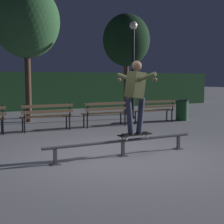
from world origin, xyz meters
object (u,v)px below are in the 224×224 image
at_px(skateboarder, 135,91).
at_px(park_bench_right_center, 106,111).
at_px(park_bench_left_center, 47,114).
at_px(lamp_post_right, 133,57).
at_px(tree_far_right, 126,41).
at_px(tree_behind_benches, 26,22).
at_px(park_bench_rightmost, 155,109).
at_px(trash_can, 182,110).
at_px(grind_rail, 123,143).
at_px(skateboard, 135,135).

distance_m(skateboarder, park_bench_right_center, 4.06).
xyz_separation_m(park_bench_left_center, lamp_post_right, (3.96, 1.47, 1.94)).
xyz_separation_m(tree_far_right, lamp_post_right, (-0.53, -1.50, -0.86)).
bearing_deg(tree_behind_benches, park_bench_rightmost, -31.21).
distance_m(lamp_post_right, trash_can, 2.86).
bearing_deg(park_bench_left_center, lamp_post_right, 20.39).
distance_m(park_bench_left_center, trash_can, 5.42).
xyz_separation_m(grind_rail, park_bench_rightmost, (3.45, 3.81, 0.27)).
relative_size(skateboarder, park_bench_rightmost, 0.97).
bearing_deg(skateboard, grind_rail, 180.00).
xyz_separation_m(park_bench_rightmost, tree_far_right, (0.44, 2.97, 2.80)).
distance_m(grind_rail, park_bench_rightmost, 5.15).
relative_size(skateboarder, tree_far_right, 0.34).
bearing_deg(park_bench_right_center, park_bench_left_center, 180.00).
height_order(skateboarder, lamp_post_right, lamp_post_right).
height_order(tree_behind_benches, trash_can, tree_behind_benches).
bearing_deg(trash_can, park_bench_rightmost, -173.77).
xyz_separation_m(skateboarder, tree_behind_benches, (-0.93, 6.28, 2.36)).
xyz_separation_m(tree_far_right, tree_behind_benches, (-4.52, -0.49, 0.39)).
bearing_deg(tree_far_right, grind_rail, -119.84).
bearing_deg(park_bench_left_center, trash_can, 1.59).
xyz_separation_m(park_bench_right_center, lamp_post_right, (1.93, 1.47, 1.94)).
relative_size(grind_rail, trash_can, 4.31).
bearing_deg(lamp_post_right, park_bench_right_center, -142.74).
distance_m(grind_rail, tree_far_right, 8.40).
relative_size(park_bench_left_center, tree_far_right, 0.35).
height_order(park_bench_left_center, tree_far_right, tree_far_right).
xyz_separation_m(park_bench_right_center, tree_behind_benches, (-2.06, 2.47, 3.19)).
distance_m(skateboarder, trash_can, 6.09).
height_order(skateboarder, tree_behind_benches, tree_behind_benches).
distance_m(park_bench_left_center, tree_behind_benches, 4.04).
height_order(skateboard, tree_behind_benches, tree_behind_benches).
height_order(grind_rail, park_bench_left_center, park_bench_left_center).
distance_m(skateboard, park_bench_right_center, 3.98).
xyz_separation_m(skateboarder, tree_far_right, (3.59, 6.78, 1.97)).
distance_m(skateboarder, tree_far_right, 7.92).
bearing_deg(park_bench_left_center, grind_rail, -81.14).
height_order(park_bench_rightmost, lamp_post_right, lamp_post_right).
bearing_deg(grind_rail, skateboard, 0.00).
bearing_deg(trash_can, park_bench_left_center, -178.41).
height_order(park_bench_left_center, trash_can, park_bench_left_center).
relative_size(tree_behind_benches, trash_can, 6.37).
relative_size(park_bench_rightmost, lamp_post_right, 0.41).
height_order(park_bench_right_center, tree_far_right, tree_far_right).
relative_size(grind_rail, skateboarder, 2.21).
bearing_deg(skateboard, park_bench_right_center, 73.39).
xyz_separation_m(skateboarder, park_bench_left_center, (-0.89, 3.81, -0.83)).
bearing_deg(lamp_post_right, grind_rail, -122.47).
xyz_separation_m(lamp_post_right, trash_can, (1.46, -1.32, -2.07)).
distance_m(tree_far_right, trash_can, 4.17).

